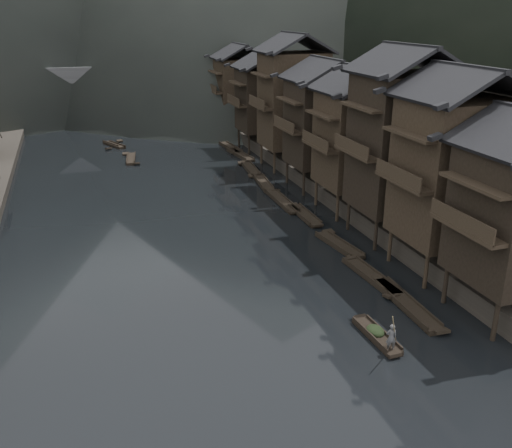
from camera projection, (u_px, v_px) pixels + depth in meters
name	position (u px, v px, depth m)	size (l,w,h in m)	color
water	(214.00, 296.00, 38.49)	(300.00, 300.00, 0.00)	black
right_bank	(379.00, 134.00, 83.84)	(40.00, 200.00, 1.80)	#2D2823
stilt_houses	(333.00, 107.00, 57.09)	(9.00, 67.60, 15.88)	black
moored_sampans	(275.00, 190.00, 60.29)	(3.11, 61.84, 0.47)	black
midriver_boats	(123.00, 152.00, 76.39)	(3.75, 14.52, 0.45)	black
stone_bridge	(115.00, 87.00, 100.75)	(40.00, 6.00, 9.00)	#4C4C4F
hero_sampan	(377.00, 335.00, 33.42)	(1.11, 4.64, 0.43)	black
cargo_heap	(375.00, 326.00, 33.43)	(1.02, 1.33, 0.61)	black
boatman	(391.00, 334.00, 31.60)	(0.61, 0.40, 1.67)	#505053
bamboo_pole	(399.00, 291.00, 30.72)	(0.06, 0.06, 4.62)	#8C7A51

